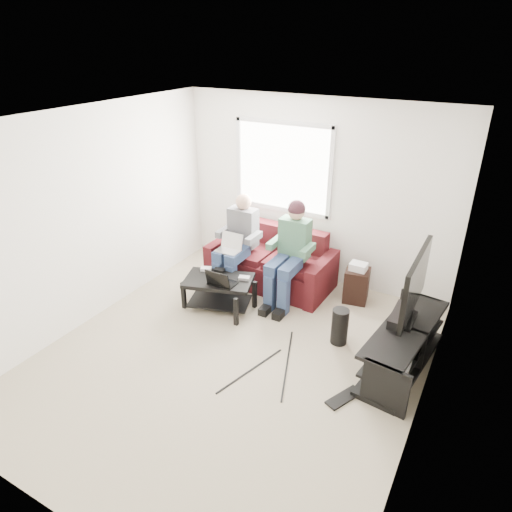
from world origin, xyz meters
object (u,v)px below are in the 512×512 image
object	(u,v)px
tv_stand	(403,348)
sofa	(272,264)
tv	(415,285)
coffee_table	(219,287)
end_table	(357,284)
subwoofer	(340,326)

from	to	relation	value
tv_stand	sofa	bearing A→B (deg)	155.37
tv	coffee_table	bearing A→B (deg)	-178.02
tv	end_table	size ratio (longest dim) A/B	1.94
tv_stand	subwoofer	xyz separation A→B (m)	(-0.74, 0.07, -0.01)
sofa	end_table	world-z (taller)	sofa
tv	end_table	world-z (taller)	tv
subwoofer	end_table	distance (m)	1.03
coffee_table	end_table	distance (m)	1.86
sofa	subwoofer	xyz separation A→B (m)	(1.35, -0.90, -0.08)
tv	subwoofer	size ratio (longest dim) A/B	2.46
sofa	end_table	distance (m)	1.23
coffee_table	tv	distance (m)	2.48
tv	subwoofer	world-z (taller)	tv
sofa	tv	distance (m)	2.36
subwoofer	coffee_table	bearing A→B (deg)	-178.34
tv_stand	tv	xyz separation A→B (m)	(-0.00, 0.10, 0.74)
tv	sofa	bearing A→B (deg)	157.65
coffee_table	tv	size ratio (longest dim) A/B	0.90
sofa	tv_stand	bearing A→B (deg)	-24.63
coffee_table	tv_stand	bearing A→B (deg)	-0.41
coffee_table	tv	xyz separation A→B (m)	(2.39, 0.08, 0.65)
sofa	coffee_table	size ratio (longest dim) A/B	1.77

